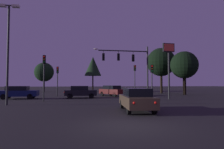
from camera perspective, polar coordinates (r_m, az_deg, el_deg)
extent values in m
plane|color=black|center=(32.95, -5.07, -5.78)|extent=(168.00, 168.00, 0.00)
cylinder|color=#232326|center=(25.84, 10.30, 0.73)|extent=(0.20, 0.20, 6.64)
cylinder|color=#232326|center=(25.24, 3.32, 6.87)|extent=(6.42, 0.26, 0.14)
ellipsoid|color=#F4EACC|center=(24.73, -4.70, 7.43)|extent=(0.56, 0.28, 0.16)
cylinder|color=#232326|center=(25.52, 6.15, 6.28)|extent=(0.05, 0.05, 0.44)
cube|color=black|center=(25.42, 6.16, 4.79)|extent=(0.30, 0.25, 0.90)
sphere|color=red|center=(25.59, 6.07, 5.37)|extent=(0.18, 0.18, 0.18)
sphere|color=#56380C|center=(25.55, 6.08, 4.75)|extent=(0.18, 0.18, 0.18)
sphere|color=#0C4219|center=(25.52, 6.08, 4.12)|extent=(0.18, 0.18, 0.18)
cylinder|color=#232326|center=(25.07, 1.89, 6.53)|extent=(0.05, 0.05, 0.35)
cube|color=black|center=(24.98, 1.89, 5.11)|extent=(0.30, 0.25, 0.90)
sphere|color=red|center=(25.16, 1.82, 5.70)|extent=(0.18, 0.18, 0.18)
sphere|color=#56380C|center=(25.12, 1.82, 5.07)|extent=(0.18, 0.18, 0.18)
sphere|color=#0C4219|center=(25.08, 1.83, 4.43)|extent=(0.18, 0.18, 0.18)
cylinder|color=#232326|center=(24.77, -2.52, 6.60)|extent=(0.05, 0.05, 0.38)
cube|color=black|center=(24.67, -2.52, 5.13)|extent=(0.30, 0.25, 0.90)
sphere|color=red|center=(24.85, -2.56, 5.72)|extent=(0.18, 0.18, 0.18)
sphere|color=#56380C|center=(24.81, -2.56, 5.09)|extent=(0.18, 0.18, 0.18)
sphere|color=#0C4219|center=(24.77, -2.56, 4.44)|extent=(0.18, 0.18, 0.18)
cylinder|color=#232326|center=(21.41, -19.22, -2.20)|extent=(0.12, 0.12, 3.86)
cube|color=black|center=(21.55, -19.12, 4.14)|extent=(0.36, 0.32, 0.90)
sphere|color=red|center=(21.45, -19.06, 4.93)|extent=(0.18, 0.18, 0.18)
sphere|color=#56380C|center=(21.41, -19.07, 4.18)|extent=(0.18, 0.18, 0.18)
sphere|color=#0C4219|center=(21.38, -19.09, 3.44)|extent=(0.18, 0.18, 0.18)
cylinder|color=#232326|center=(23.24, 11.55, -3.25)|extent=(0.12, 0.12, 3.10)
cube|color=black|center=(23.30, 11.51, 1.66)|extent=(0.32, 0.27, 0.90)
sphere|color=red|center=(23.19, 11.65, 2.38)|extent=(0.18, 0.18, 0.18)
sphere|color=#56380C|center=(23.17, 11.66, 1.69)|extent=(0.18, 0.18, 0.18)
sphere|color=#0C4219|center=(23.15, 11.66, 1.00)|extent=(0.18, 0.18, 0.18)
cylinder|color=#232326|center=(31.09, 6.67, -2.44)|extent=(0.12, 0.12, 3.82)
cube|color=black|center=(31.18, 6.64, 1.91)|extent=(0.35, 0.31, 0.90)
sphere|color=red|center=(31.09, 6.77, 2.44)|extent=(0.18, 0.18, 0.18)
sphere|color=#56380C|center=(31.06, 6.78, 1.92)|extent=(0.18, 0.18, 0.18)
sphere|color=#0C4219|center=(31.04, 6.78, 1.41)|extent=(0.18, 0.18, 0.18)
cylinder|color=#232326|center=(28.27, -15.59, -2.92)|extent=(0.12, 0.12, 3.26)
cube|color=black|center=(28.33, -15.54, 1.29)|extent=(0.33, 0.27, 0.90)
sphere|color=red|center=(28.21, -15.54, 1.88)|extent=(0.18, 0.18, 0.18)
sphere|color=#56380C|center=(28.19, -15.54, 1.31)|extent=(0.18, 0.18, 0.18)
sphere|color=#0C4219|center=(28.18, -15.55, 0.74)|extent=(0.18, 0.18, 0.18)
cube|color=#473828|center=(13.31, 7.09, -7.66)|extent=(1.99, 4.49, 0.68)
cube|color=black|center=(13.12, 7.22, -5.10)|extent=(1.63, 2.46, 0.52)
cylinder|color=black|center=(14.63, 2.90, -8.55)|extent=(0.24, 0.65, 0.64)
cylinder|color=black|center=(14.92, 8.83, -8.41)|extent=(0.24, 0.65, 0.64)
cylinder|color=black|center=(11.78, 4.91, -9.99)|extent=(0.24, 0.65, 0.64)
cylinder|color=black|center=(12.14, 12.19, -9.72)|extent=(0.24, 0.65, 0.64)
sphere|color=red|center=(11.02, 6.43, -8.20)|extent=(0.14, 0.14, 0.14)
sphere|color=red|center=(11.33, 12.53, -8.00)|extent=(0.14, 0.14, 0.14)
cube|color=#0F1947|center=(25.79, -25.44, -4.96)|extent=(4.36, 2.03, 0.68)
cube|color=black|center=(25.80, -25.74, -3.62)|extent=(2.37, 1.70, 0.52)
cylinder|color=black|center=(26.30, -21.98, -5.71)|extent=(0.65, 0.22, 0.64)
cylinder|color=black|center=(24.65, -22.77, -5.92)|extent=(0.65, 0.22, 0.64)
cylinder|color=black|center=(27.01, -27.90, -5.51)|extent=(0.65, 0.22, 0.64)
cylinder|color=black|center=(25.40, -29.05, -5.69)|extent=(0.65, 0.22, 0.64)
sphere|color=red|center=(27.04, -29.50, -4.54)|extent=(0.14, 0.14, 0.14)
cube|color=black|center=(25.05, -9.02, -5.25)|extent=(3.97, 1.97, 0.68)
cube|color=black|center=(25.04, -9.36, -3.88)|extent=(2.16, 1.65, 0.52)
cylinder|color=black|center=(25.88, -6.08, -5.94)|extent=(0.65, 0.22, 0.64)
cylinder|color=black|center=(24.23, -6.03, -6.17)|extent=(0.65, 0.22, 0.64)
cylinder|color=black|center=(25.97, -11.82, -5.89)|extent=(0.65, 0.22, 0.64)
cylinder|color=black|center=(24.33, -12.16, -6.11)|extent=(0.65, 0.22, 0.64)
sphere|color=red|center=(25.84, -13.34, -4.91)|extent=(0.14, 0.14, 0.14)
sphere|color=red|center=(24.55, -13.69, -5.03)|extent=(0.14, 0.14, 0.14)
cube|color=#4C0F0F|center=(28.64, 0.15, -4.95)|extent=(3.78, 4.45, 0.68)
cube|color=black|center=(28.73, -0.05, -3.74)|extent=(2.53, 2.72, 0.52)
cylinder|color=black|center=(28.23, 3.24, -5.67)|extent=(0.52, 0.65, 0.64)
cylinder|color=black|center=(27.10, 0.78, -5.80)|extent=(0.52, 0.65, 0.64)
cylinder|color=black|center=(30.21, -0.41, -5.47)|extent=(0.52, 0.65, 0.64)
cylinder|color=black|center=(29.17, -2.83, -5.57)|extent=(0.52, 0.65, 0.64)
sphere|color=red|center=(30.62, -1.53, -4.60)|extent=(0.14, 0.14, 0.14)
sphere|color=red|center=(29.81, -3.43, -4.66)|extent=(0.14, 0.14, 0.14)
cylinder|color=#232326|center=(19.00, -28.03, 5.11)|extent=(0.18, 0.18, 8.57)
cylinder|color=#232326|center=(20.01, -27.76, 17.38)|extent=(1.32, 0.10, 0.10)
cube|color=#F4EACC|center=(20.17, -29.30, 17.09)|extent=(0.60, 0.36, 0.20)
cube|color=#F4EACC|center=(19.82, -26.19, 17.38)|extent=(0.60, 0.36, 0.20)
cylinder|color=#232326|center=(23.62, 16.22, -0.27)|extent=(0.20, 0.20, 5.50)
cube|color=black|center=(23.96, 16.12, 7.52)|extent=(1.41, 0.35, 1.00)
cube|color=#EF4C38|center=(23.85, 16.28, 7.57)|extent=(1.23, 0.11, 0.84)
cylinder|color=black|center=(33.73, 20.33, -2.76)|extent=(0.51, 0.51, 3.28)
sphere|color=black|center=(33.86, 20.25, 2.64)|extent=(4.40, 4.40, 4.40)
cylinder|color=black|center=(44.97, -19.18, -2.98)|extent=(0.34, 0.34, 2.84)
sphere|color=black|center=(45.03, -19.13, 0.67)|extent=(4.14, 4.14, 4.14)
cylinder|color=black|center=(37.89, 14.16, -2.28)|extent=(0.43, 0.43, 3.97)
sphere|color=black|center=(38.10, 14.10, 3.52)|extent=(5.33, 5.33, 5.33)
cylinder|color=black|center=(45.37, -5.60, -2.62)|extent=(0.29, 0.29, 3.61)
cone|color=black|center=(45.55, -5.58, 2.42)|extent=(3.86, 3.86, 4.39)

